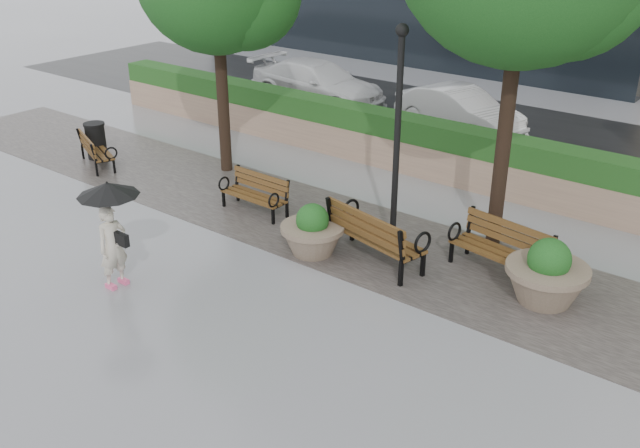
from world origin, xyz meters
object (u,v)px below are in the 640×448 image
Objects in this scene: bench_2 at (375,247)px; pedestrian at (111,225)px; trash_bin at (96,142)px; lamppost at (396,154)px; car_right at (459,110)px; car_left at (318,84)px; planter_left at (313,235)px; planter_right at (547,278)px; bench_0 at (97,157)px; bench_3 at (499,260)px; bench_1 at (255,202)px.

pedestrian is (-3.06, -3.51, 0.85)m from bench_2.
lamppost reaches higher than trash_bin.
car_right is at bearing 108.88° from lamppost.
bench_2 is 11.13m from car_left.
pedestrian is at bearing -169.36° from car_right.
planter_left is 0.31× the size of car_right.
lamppost is 0.88× the size of car_left.
planter_right is at bearing 1.14° from trash_bin.
car_left is 1.23× the size of car_right.
bench_0 is at bearing 176.70° from planter_left.
pedestrian is at bearing 169.19° from bench_0.
car_right is at bearing -59.64° from bench_2.
bench_2 is 0.50× the size of lamppost.
trash_bin is 7.79m from car_left.
bench_3 is 8.59m from car_right.
lamppost reaches higher than planter_left.
bench_2 is (8.46, 0.02, 0.08)m from bench_0.
car_right is at bearing -103.20° from bench_0.
trash_bin is (-12.04, -0.24, -0.01)m from planter_right.
bench_1 is 0.40× the size of car_right.
trash_bin is (-5.64, 0.03, 0.20)m from bench_1.
planter_right reaches higher than bench_1.
lamppost is 5.27m from pedestrian.
planter_right is (1.04, -0.41, 0.17)m from bench_3.
planter_right reaches higher than trash_bin.
bench_1 is at bearing -149.20° from car_left.
planter_right is 0.29× the size of car_left.
planter_left reaches higher than bench_0.
planter_left is 0.88× the size of planter_right.
trash_bin is 0.21× the size of lamppost.
bench_2 reaches higher than trash_bin.
planter_right is 1.54× the size of trash_bin.
bench_2 is 1.10× the size of pedestrian.
planter_left is (2.21, -0.76, 0.15)m from bench_1.
car_right is (6.33, 7.84, 0.20)m from trash_bin.
pedestrian reaches higher than bench_0.
bench_0 is 0.87× the size of bench_3.
pedestrian reaches higher than bench_2.
car_left is at bearing 153.22° from bench_3.
bench_0 is 1.35× the size of planter_left.
car_right is at bearing -86.83° from car_left.
bench_2 is at bearing -4.38° from bench_1.
bench_3 is 0.98× the size of pedestrian.
bench_1 is 7.92m from car_right.
car_left reaches higher than car_right.
bench_3 reaches higher than bench_0.
trash_bin is at bearing -13.16° from bench_0.
planter_left is (7.33, -0.42, 0.15)m from bench_0.
pedestrian is at bearing -84.72° from bench_1.
planter_right reaches higher than bench_2.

